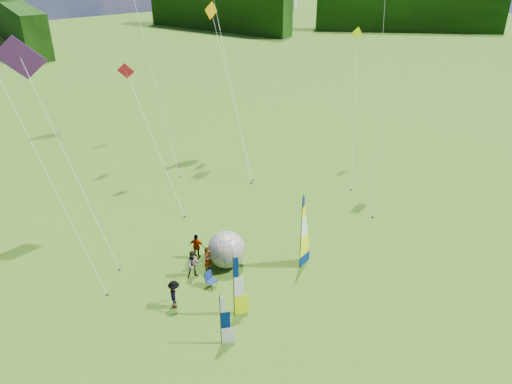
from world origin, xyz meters
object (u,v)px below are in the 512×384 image
bol_inflatable (226,249)px  spectator_d (197,246)px  side_banner_left (234,288)px  kite_whale (226,50)px  camp_chair (211,280)px  feather_banner_main (301,234)px  spectator_b (194,264)px  spectator_a (208,260)px  spectator_c (174,295)px  side_banner_far (221,321)px

bol_inflatable → spectator_d: bearing=124.5°
side_banner_left → kite_whale: kite_whale is taller
side_banner_left → camp_chair: size_ratio=3.86×
feather_banner_main → spectator_b: 6.78m
kite_whale → bol_inflatable: bearing=-108.9°
spectator_d → kite_whale: (9.64, 12.57, 9.07)m
camp_chair → bol_inflatable: bearing=20.6°
bol_inflatable → spectator_d: (-1.20, 1.74, -0.31)m
side_banner_left → kite_whale: size_ratio=0.19×
side_banner_left → spectator_d: bearing=96.2°
spectator_a → spectator_c: size_ratio=1.00×
spectator_d → camp_chair: (-0.66, -3.14, -0.37)m
spectator_d → camp_chair: size_ratio=1.73×
kite_whale → spectator_c: bearing=-116.9°
side_banner_far → spectator_a: bearing=90.3°
spectator_a → kite_whale: 19.50m
side_banner_far → spectator_d: bearing=94.3°
feather_banner_main → bol_inflatable: feather_banner_main is taller
camp_chair → spectator_a: bearing=51.9°
side_banner_far → camp_chair: (1.77, 4.36, -1.06)m
spectator_d → camp_chair: 3.23m
bol_inflatable → camp_chair: size_ratio=2.36×
bol_inflatable → spectator_d: bol_inflatable is taller
side_banner_left → spectator_c: bearing=148.9°
spectator_a → bol_inflatable: bearing=-18.1°
spectator_d → bol_inflatable: bearing=171.3°
spectator_d → side_banner_far: bearing=118.8°
kite_whale → spectator_d: bearing=-115.9°
bol_inflatable → spectator_a: bol_inflatable is taller
bol_inflatable → spectator_b: (-2.27, 0.04, -0.26)m
camp_chair → spectator_d: bearing=61.6°
side_banner_left → spectator_d: 6.16m
spectator_a → spectator_d: bearing=70.2°
feather_banner_main → spectator_c: (-8.11, 0.90, -1.65)m
feather_banner_main → spectator_d: size_ratio=2.92×
spectator_b → kite_whale: 19.99m
side_banner_left → spectator_a: size_ratio=2.19×
side_banner_left → side_banner_far: (-1.66, -1.48, -0.38)m
bol_inflatable → kite_whale: 18.78m
spectator_b → spectator_d: size_ratio=1.06×
bol_inflatable → kite_whale: size_ratio=0.12×
spectator_b → camp_chair: 1.56m
side_banner_left → spectator_b: (-0.29, 4.32, -1.01)m
feather_banner_main → kite_whale: kite_whale is taller
spectator_b → kite_whale: kite_whale is taller
feather_banner_main → spectator_c: 8.32m
spectator_b → spectator_c: (-2.15, -1.91, -0.04)m
side_banner_far → spectator_a: side_banner_far is taller
spectator_c → camp_chair: bearing=-57.9°
spectator_d → feather_banner_main: bearing=-175.9°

